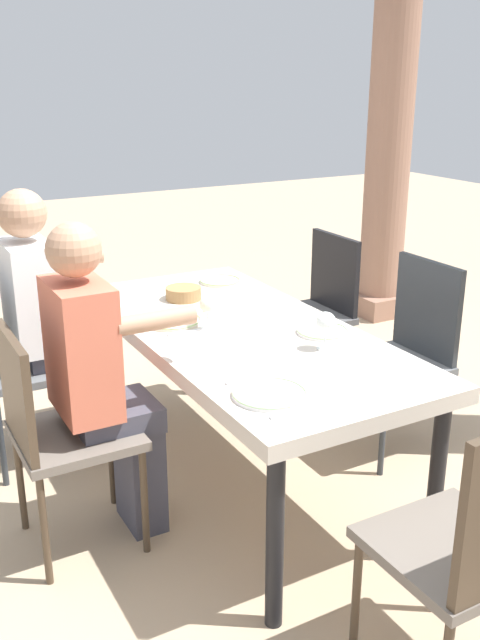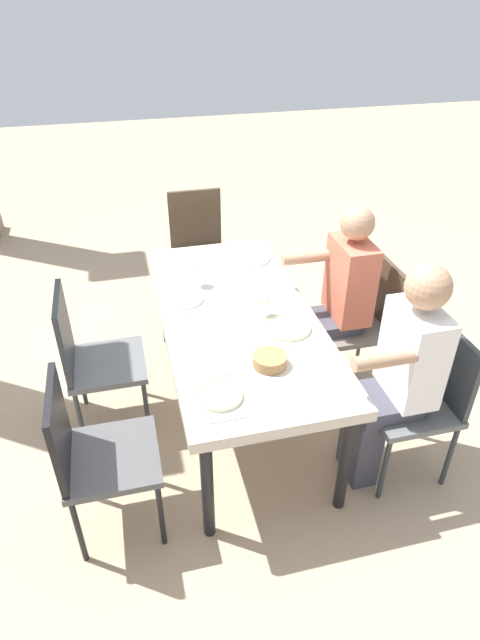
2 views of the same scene
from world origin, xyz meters
The scene contains 25 objects.
ground_plane centered at (0.00, 0.00, 0.00)m, with size 16.00×16.00×0.00m, color tan.
dining_table centered at (0.00, 0.00, 0.67)m, with size 1.85×0.86×0.73m.
chair_west_north centered at (-0.66, 0.85, 0.53)m, with size 0.44×0.44×0.91m.
chair_west_south centered at (-0.66, -0.85, 0.52)m, with size 0.44×0.44×0.88m.
chair_mid_north centered at (0.09, 0.85, 0.52)m, with size 0.44×0.44×0.93m.
chair_mid_south centered at (0.09, -0.85, 0.53)m, with size 0.44×0.44×0.90m.
chair_head_east centered at (1.35, 0.00, 0.53)m, with size 0.44×0.44×0.95m.
diner_woman_green centered at (0.09, -0.66, 0.68)m, with size 0.35×0.49×1.28m.
diner_man_white centered at (-0.66, -0.67, 0.70)m, with size 0.35×0.50×1.29m.
stone_column_near centered at (-1.60, 2.11, 1.42)m, with size 0.42×0.42×2.89m.
plate_0 centered at (-0.67, 0.24, 0.74)m, with size 0.21×0.21×0.02m.
fork_0 centered at (-0.82, 0.24, 0.74)m, with size 0.02×0.17×0.01m, color silver.
spoon_0 centered at (-0.52, 0.24, 0.74)m, with size 0.02×0.17×0.01m, color silver.
plate_1 centered at (-0.21, -0.23, 0.74)m, with size 0.26×0.26×0.02m.
wine_glass_1 centered at (-0.06, -0.13, 0.84)m, with size 0.07×0.07×0.15m.
fork_1 centered at (-0.36, -0.23, 0.74)m, with size 0.02×0.17×0.01m, color silver.
spoon_1 centered at (-0.06, -0.23, 0.74)m, with size 0.02×0.17×0.01m, color silver.
plate_2 centered at (0.21, 0.27, 0.74)m, with size 0.22×0.22×0.02m.
wine_glass_2 centered at (0.37, 0.17, 0.84)m, with size 0.08×0.08×0.15m.
fork_2 centered at (0.06, 0.27, 0.74)m, with size 0.02×0.17×0.01m, color silver.
spoon_2 centered at (0.36, 0.27, 0.74)m, with size 0.02×0.17×0.01m, color silver.
plate_3 centered at (0.63, -0.25, 0.74)m, with size 0.25×0.25×0.02m.
fork_3 centered at (0.48, -0.25, 0.74)m, with size 0.02×0.17×0.01m, color silver.
spoon_3 centered at (0.78, -0.25, 0.74)m, with size 0.02×0.17×0.01m, color silver.
bread_basket centered at (-0.50, -0.05, 0.76)m, with size 0.17×0.17×0.06m, color #9E7547.
Camera 1 is at (2.49, -1.39, 1.76)m, focal length 39.98 mm.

